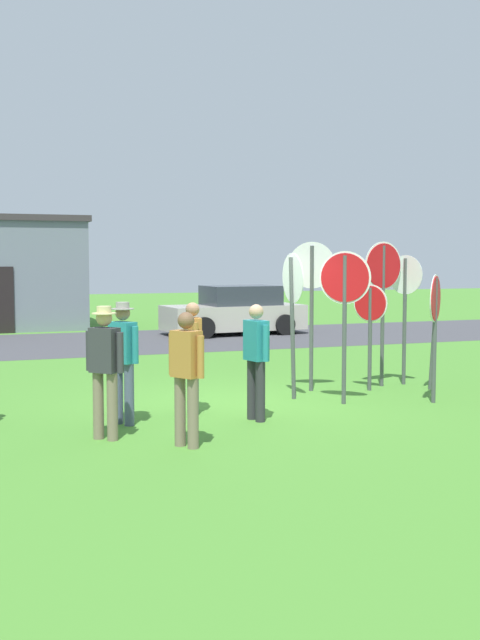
% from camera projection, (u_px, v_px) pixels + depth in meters
% --- Properties ---
extents(ground_plane, '(80.00, 80.00, 0.00)m').
position_uv_depth(ground_plane, '(235.00, 404.00, 12.52)').
color(ground_plane, '#47842D').
extents(street_asphalt, '(60.00, 6.40, 0.01)m').
position_uv_depth(street_asphalt, '(115.00, 342.00, 21.89)').
color(street_asphalt, '#424247').
rests_on(street_asphalt, ground).
extents(parked_car_on_street, '(4.42, 2.25, 1.51)m').
position_uv_depth(parked_car_on_street, '(235.00, 312.00, 24.14)').
color(parked_car_on_street, '#B7B2A3').
rests_on(parked_car_on_street, ground).
extents(stop_sign_low_front, '(0.64, 0.57, 2.47)m').
position_uv_depth(stop_sign_low_front, '(345.00, 299.00, 12.42)').
color(stop_sign_low_front, '#474C4C').
rests_on(stop_sign_low_front, ground).
extents(stop_sign_far_back, '(0.36, 0.57, 1.89)m').
position_uv_depth(stop_sign_far_back, '(370.00, 319.00, 13.74)').
color(stop_sign_far_back, '#474C4C').
rests_on(stop_sign_far_back, ground).
extents(stop_sign_rear_left, '(0.32, 0.66, 2.41)m').
position_uv_depth(stop_sign_rear_left, '(405.00, 297.00, 14.39)').
color(stop_sign_rear_left, '#474C4C').
rests_on(stop_sign_rear_left, ground).
extents(stop_sign_leaning_left, '(0.77, 0.30, 2.64)m').
position_uv_depth(stop_sign_leaning_left, '(312.00, 288.00, 13.65)').
color(stop_sign_leaning_left, '#474C4C').
rests_on(stop_sign_leaning_left, ground).
extents(stop_sign_nearest, '(0.14, 0.83, 2.44)m').
position_uv_depth(stop_sign_nearest, '(293.00, 299.00, 12.86)').
color(stop_sign_nearest, '#474C4C').
rests_on(stop_sign_nearest, ground).
extents(stop_sign_center_cluster, '(0.56, 0.56, 2.09)m').
position_uv_depth(stop_sign_center_cluster, '(435.00, 315.00, 12.54)').
color(stop_sign_center_cluster, '#474C4C').
rests_on(stop_sign_center_cluster, ground).
extents(stop_sign_tallest, '(0.87, 0.21, 2.66)m').
position_uv_depth(stop_sign_tallest, '(383.00, 286.00, 14.17)').
color(stop_sign_tallest, '#474C4C').
rests_on(stop_sign_tallest, ground).
extents(stop_sign_rear_right, '(0.58, 0.58, 2.01)m').
position_uv_depth(stop_sign_rear_right, '(434.00, 314.00, 13.81)').
color(stop_sign_rear_right, '#474C4C').
rests_on(stop_sign_rear_right, ground).
extents(person_holding_notes, '(0.38, 0.49, 1.74)m').
position_uv_depth(person_holding_notes, '(123.00, 356.00, 10.91)').
color(person_holding_notes, '#4C5670').
rests_on(person_holding_notes, ground).
extents(person_with_sunhat, '(0.37, 0.50, 1.69)m').
position_uv_depth(person_with_sunhat, '(186.00, 371.00, 9.60)').
color(person_with_sunhat, '#7A6B56').
rests_on(person_with_sunhat, ground).
extents(person_in_dark_shirt, '(0.42, 0.43, 1.74)m').
position_uv_depth(person_in_dark_shirt, '(105.00, 364.00, 10.00)').
color(person_in_dark_shirt, '#7A6B56').
rests_on(person_in_dark_shirt, ground).
extents(person_near_signs, '(0.29, 0.56, 1.69)m').
position_uv_depth(person_near_signs, '(256.00, 355.00, 11.19)').
color(person_near_signs, '#2D2D33').
rests_on(person_near_signs, ground).
extents(person_on_left, '(0.26, 0.57, 1.69)m').
position_uv_depth(person_on_left, '(193.00, 351.00, 11.69)').
color(person_on_left, '#4C5670').
rests_on(person_on_left, ground).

